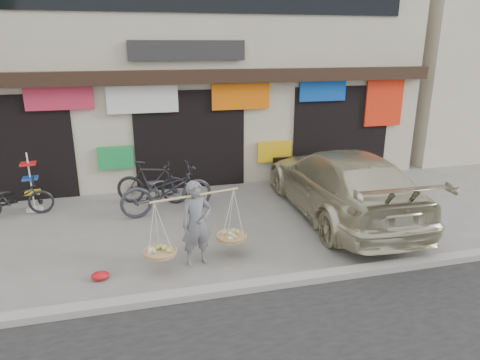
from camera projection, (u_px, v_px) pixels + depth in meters
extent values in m
plane|color=slate|center=(216.00, 239.00, 8.86)|extent=(70.00, 70.00, 0.00)
cube|color=gray|center=(240.00, 288.00, 6.99)|extent=(70.00, 0.25, 0.12)
cube|color=#B9B196|center=(175.00, 55.00, 13.79)|extent=(14.00, 6.00, 7.00)
cube|color=black|center=(189.00, 77.00, 11.02)|extent=(14.00, 0.35, 0.35)
cube|color=black|center=(13.00, 147.00, 10.85)|extent=(3.00, 0.60, 2.70)
cube|color=black|center=(189.00, 138.00, 11.91)|extent=(3.00, 0.60, 2.70)
cube|color=black|center=(337.00, 130.00, 12.96)|extent=(3.00, 0.60, 2.70)
cube|color=#C22741|center=(59.00, 98.00, 10.47)|extent=(1.60, 0.08, 0.60)
cube|color=silver|center=(143.00, 99.00, 10.97)|extent=(1.80, 0.08, 0.70)
cube|color=orange|center=(241.00, 96.00, 11.58)|extent=(1.60, 0.08, 0.70)
cube|color=#0D47AD|center=(323.00, 90.00, 12.11)|extent=(1.40, 0.08, 0.60)
cube|color=red|center=(384.00, 102.00, 12.70)|extent=(1.20, 0.08, 1.40)
cube|color=green|center=(116.00, 158.00, 11.24)|extent=(0.90, 0.08, 0.60)
cube|color=gold|center=(274.00, 152.00, 12.30)|extent=(1.00, 0.08, 0.60)
cube|color=#282828|center=(188.00, 50.00, 10.89)|extent=(3.00, 0.08, 0.50)
imported|color=slate|center=(196.00, 224.00, 7.65)|extent=(0.65, 0.50, 1.58)
cylinder|color=tan|center=(196.00, 195.00, 7.49)|extent=(1.62, 0.41, 0.04)
cylinder|color=tan|center=(160.00, 252.00, 7.48)|extent=(0.56, 0.56, 0.07)
ellipsoid|color=#A5BF66|center=(160.00, 249.00, 7.46)|extent=(0.39, 0.39, 0.10)
cylinder|color=tan|center=(231.00, 237.00, 8.08)|extent=(0.56, 0.56, 0.07)
ellipsoid|color=#A5BF66|center=(231.00, 234.00, 8.06)|extent=(0.39, 0.39, 0.10)
imported|color=black|center=(14.00, 199.00, 9.89)|extent=(1.76, 0.82, 0.89)
imported|color=black|center=(152.00, 183.00, 10.68)|extent=(1.91, 1.04, 1.10)
imported|color=#2E2F34|center=(167.00, 190.00, 10.06)|extent=(2.32, 1.17, 1.16)
imported|color=beige|center=(340.00, 183.00, 9.93)|extent=(2.30, 5.41, 1.55)
cube|color=black|center=(301.00, 164.00, 12.36)|extent=(1.70, 0.14, 0.45)
cube|color=silver|center=(300.00, 166.00, 12.46)|extent=(0.45, 0.03, 0.12)
cylinder|color=silver|center=(35.00, 209.00, 10.42)|extent=(0.39, 0.39, 0.04)
cylinder|color=silver|center=(31.00, 182.00, 10.21)|extent=(0.04, 0.04, 1.44)
cube|color=yellow|center=(32.00, 192.00, 10.29)|extent=(0.37, 0.37, 0.04)
cube|color=#194CB2|center=(30.00, 178.00, 10.18)|extent=(0.37, 0.37, 0.04)
cube|color=red|center=(28.00, 164.00, 10.07)|extent=(0.37, 0.37, 0.04)
ellipsoid|color=red|center=(100.00, 276.00, 7.33)|extent=(0.31, 0.25, 0.14)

